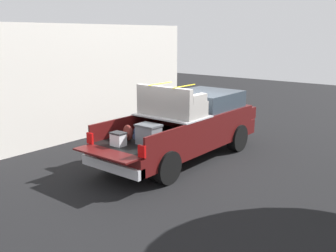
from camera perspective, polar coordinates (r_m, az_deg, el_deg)
The scene contains 3 objects.
ground_plane at distance 11.40m, azimuth 1.90°, elevation -4.83°, with size 40.00×40.00×0.00m, color black.
pickup_truck at distance 11.42m, azimuth 3.03°, elevation 0.19°, with size 6.05×2.06×2.23m.
building_facade at distance 13.79m, azimuth -12.43°, elevation 6.37°, with size 10.25×0.36×3.90m, color silver.
Camera 1 is at (-8.66, -6.49, 3.59)m, focal length 41.37 mm.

